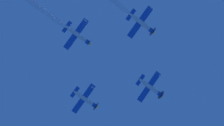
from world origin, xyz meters
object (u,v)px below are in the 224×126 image
Objects in this scene: airplane_lead at (150,87)px; airplane_left_wingman at (85,99)px; airplane_slot_tail at (78,35)px; airplane_right_wingman at (142,23)px.

airplane_left_wingman is at bearing 32.98° from airplane_lead.
airplane_slot_tail is (3.69, 23.42, 1.36)m from airplane_lead.
airplane_right_wingman is (-10.11, 14.07, 0.32)m from airplane_lead.
airplane_right_wingman is 1.01× the size of airplane_slot_tail.
airplane_lead is 0.98× the size of airplane_right_wingman.
airplane_lead is 17.32m from airplane_right_wingman.
airplane_left_wingman is 25.66m from airplane_right_wingman.
airplane_right_wingman is at bearing -145.85° from airplane_slot_tail.
airplane_slot_tail is (-11.51, 13.56, 0.36)m from airplane_left_wingman.
airplane_right_wingman is at bearing 125.69° from airplane_lead.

